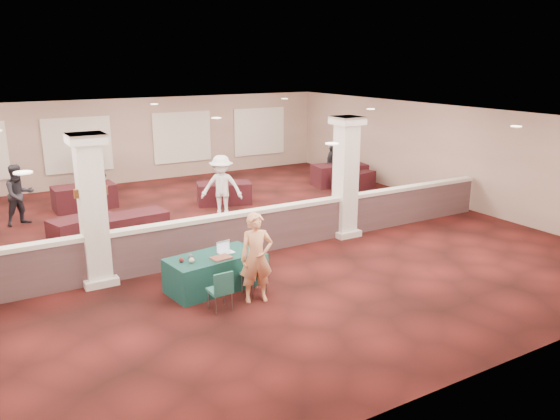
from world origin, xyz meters
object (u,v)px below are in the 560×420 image
far_table_back_left (85,197)px  conf_chair_side (221,288)px  far_table_front_right (354,181)px  attendee_a (19,195)px  near_table (213,272)px  far_table_front_center (134,226)px  far_table_front_left (83,229)px  attendee_b (222,187)px  woman (256,258)px  far_table_back_center (224,193)px  far_table_back_right (339,175)px  attendee_d (93,169)px  conf_chair_main (257,271)px  attendee_c (332,164)px

far_table_back_left → conf_chair_side: bearing=-85.6°
far_table_front_right → attendee_a: (-10.93, 1.43, 0.55)m
near_table → far_table_front_center: bearing=89.0°
attendee_a → far_table_front_left: bearing=-84.4°
attendee_a → attendee_b: attendee_b is taller
woman → far_table_back_center: bearing=84.4°
far_table_front_right → far_table_back_right: (0.00, 0.88, 0.07)m
attendee_d → far_table_back_right: bearing=-175.3°
far_table_front_left → far_table_back_center: (4.82, 1.66, 0.02)m
attendee_d → conf_chair_side: bearing=117.6°
far_table_front_left → attendee_a: (-1.21, 2.46, 0.55)m
attendee_b → far_table_front_right: bearing=43.1°
conf_chair_main → attendee_a: attendee_a is taller
conf_chair_main → attendee_d: bearing=83.5°
conf_chair_main → far_table_front_left: bearing=103.0°
far_table_front_left → attendee_c: attendee_c is taller
woman → far_table_front_center: bearing=115.5°
attendee_c → far_table_back_right: bearing=-121.1°
far_table_front_left → far_table_front_right: (9.72, 1.03, -0.00)m
far_table_front_center → far_table_front_right: size_ratio=1.07×
conf_chair_main → attendee_c: size_ratio=0.58×
far_table_back_right → near_table: bearing=-141.1°
near_table → woman: (0.50, -0.98, 0.54)m
far_table_back_center → attendee_c: size_ratio=1.16×
near_table → far_table_back_right: size_ratio=0.96×
attendee_c → far_table_front_center: bearing=167.6°
conf_chair_main → far_table_front_left: 5.77m
conf_chair_main → far_table_front_right: size_ratio=0.54×
conf_chair_side → far_table_front_center: bearing=90.9°
conf_chair_main → far_table_front_right: conf_chair_main is taller
attendee_d → far_table_front_right: bearing=179.7°
attendee_a → attendee_c: bearing=-20.8°
woman → far_table_back_right: woman is taller
attendee_c → attendee_d: attendee_d is taller
far_table_back_right → attendee_c: 0.62m
far_table_front_right → far_table_back_right: bearing=90.0°
far_table_back_right → attendee_a: attendee_a is taller
near_table → far_table_back_right: bearing=30.9°
far_table_back_right → far_table_back_center: bearing=-177.0°
far_table_front_right → attendee_c: bearing=90.0°
far_table_front_center → attendee_a: (-2.43, 2.91, 0.53)m
near_table → attendee_a: bearing=104.7°
woman → attendee_b: 5.95m
far_table_back_left → far_table_front_center: bearing=-82.5°
attendee_c → attendee_d: size_ratio=0.87×
attendee_b → far_table_back_left: bearing=170.5°
far_table_front_right → attendee_d: (-8.23, 4.43, 0.53)m
far_table_back_right → attendee_d: attendee_d is taller
woman → attendee_b: size_ratio=0.94×
near_table → attendee_b: 5.27m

